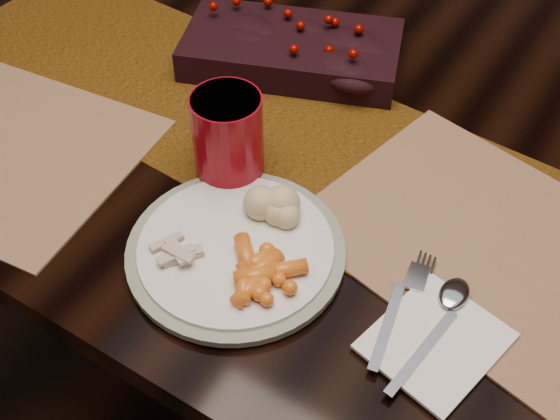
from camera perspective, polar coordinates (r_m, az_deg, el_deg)
The scene contains 13 objects.
floor at distance 1.60m, azimuth 5.89°, elevation -13.97°, with size 5.00×5.00×0.00m, color black.
dining_table at distance 1.29m, azimuth 7.15°, elevation -5.89°, with size 1.80×1.00×0.75m, color black.
table_runner at distance 0.92m, azimuth 8.81°, elevation 2.04°, with size 1.51×0.31×0.00m, color #502F10.
centerpiece at distance 1.10m, azimuth 0.97°, elevation 13.23°, with size 0.32×0.17×0.06m, color black, non-canonical shape.
placemat_main at distance 0.88m, azimuth 16.95°, elevation -2.87°, with size 0.42×0.31×0.00m, color #976956.
dinner_plate at distance 0.83m, azimuth -3.61°, elevation -3.23°, with size 0.26×0.26×0.01m, color white.
baby_carrots at distance 0.79m, azimuth -1.74°, elevation -4.38°, with size 0.11×0.09×0.02m, color orange, non-canonical shape.
mashed_potatoes at distance 0.84m, azimuth -0.16°, elevation 0.99°, with size 0.08×0.07×0.04m, color beige, non-canonical shape.
turkey_shreds at distance 0.82m, azimuth -8.24°, elevation -2.82°, with size 0.07×0.06×0.02m, color #BCAEA4, non-canonical shape.
napkin at distance 0.78m, azimuth 12.53°, elevation -10.35°, with size 0.12×0.14×0.00m, color white.
fork at distance 0.78m, azimuth 9.33°, elevation -8.20°, with size 0.02×0.15×0.00m, color #B1B2D0, non-canonical shape.
spoon at distance 0.77m, azimuth 12.28°, elevation -9.73°, with size 0.03×0.16×0.00m, color silver, non-canonical shape.
red_cup at distance 0.88m, azimuth -4.24°, elevation 5.88°, with size 0.09×0.09×0.12m, color maroon.
Camera 1 is at (0.27, -0.73, 1.40)m, focal length 45.00 mm.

